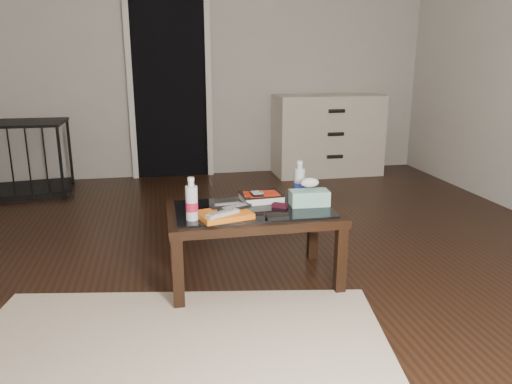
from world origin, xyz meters
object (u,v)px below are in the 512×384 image
dresser (328,135)px  pet_crate (21,171)px  coffee_table (253,218)px  tissue_box (309,198)px  water_bottle_left (192,199)px  water_bottle_right (299,180)px  textbook (261,197)px

dresser → pet_crate: size_ratio=1.23×
pet_crate → dresser: bearing=-4.6°
coffee_table → tissue_box: tissue_box is taller
pet_crate → coffee_table: bearing=-60.7°
coffee_table → water_bottle_left: size_ratio=4.20×
water_bottle_right → tissue_box: bearing=-84.4°
textbook → water_bottle_right: (0.25, 0.02, 0.10)m
textbook → tissue_box: (0.26, -0.15, 0.02)m
dresser → water_bottle_right: bearing=-113.4°
tissue_box → water_bottle_left: bearing=-166.2°
pet_crate → water_bottle_right: bearing=-54.2°
textbook → water_bottle_left: water_bottle_left is taller
water_bottle_left → pet_crate: bearing=120.6°
coffee_table → dresser: size_ratio=0.83×
pet_crate → water_bottle_right: 3.15m
pet_crate → textbook: pet_crate is taller
pet_crate → tissue_box: (2.21, -2.40, 0.28)m
pet_crate → tissue_box: pet_crate is taller
pet_crate → water_bottle_right: (2.19, -2.24, 0.35)m
coffee_table → water_bottle_left: 0.43m
coffee_table → pet_crate: (-1.87, 2.39, -0.17)m
pet_crate → water_bottle_left: pet_crate is taller
water_bottle_right → tissue_box: (0.02, -0.16, -0.07)m
dresser → tissue_box: size_ratio=5.23×
dresser → water_bottle_right: (-1.05, -2.47, 0.13)m
water_bottle_right → tissue_box: size_ratio=1.03×
pet_crate → water_bottle_right: size_ratio=4.12×
water_bottle_left → coffee_table: bearing=21.4°
dresser → textbook: bearing=-118.0°
dresser → textbook: dresser is taller
water_bottle_left → water_bottle_right: (0.69, 0.30, 0.00)m
textbook → tissue_box: tissue_box is taller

